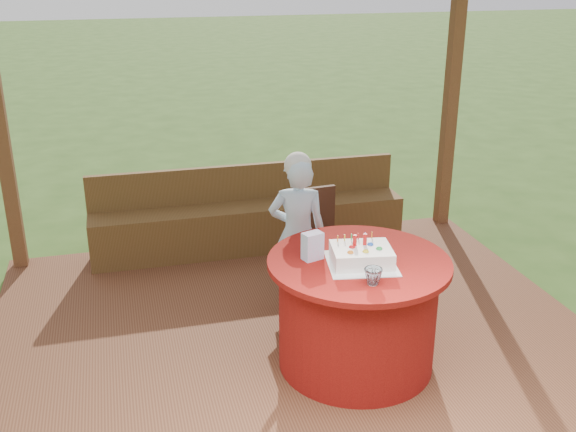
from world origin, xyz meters
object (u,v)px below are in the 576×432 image
object	(u,v)px
elderly_woman	(297,230)
gift_bag	(312,246)
table	(357,312)
birthday_cake	(362,256)
chair	(317,234)
bench	(249,222)
drinking_glass	(373,276)

from	to	relation	value
elderly_woman	gift_bag	bearing A→B (deg)	-98.89
table	gift_bag	world-z (taller)	gift_bag
elderly_woman	birthday_cake	size ratio (longest dim) A/B	2.56
gift_bag	birthday_cake	bearing A→B (deg)	-45.39
chair	gift_bag	xyz separation A→B (m)	(-0.40, -1.17, 0.43)
birthday_cake	gift_bag	bearing A→B (deg)	151.90
bench	drinking_glass	world-z (taller)	drinking_glass
table	elderly_woman	bearing A→B (deg)	100.12
chair	birthday_cake	distance (m)	1.39
elderly_woman	drinking_glass	distance (m)	1.30
table	drinking_glass	bearing A→B (deg)	-97.03
elderly_woman	gift_bag	distance (m)	0.88
chair	birthday_cake	size ratio (longest dim) A/B	1.67
chair	drinking_glass	distance (m)	1.67
bench	table	world-z (taller)	bench
chair	drinking_glass	bearing A→B (deg)	-95.21
bench	chair	distance (m)	1.00
bench	table	size ratio (longest dim) A/B	2.45
birthday_cake	elderly_woman	bearing A→B (deg)	98.98
bench	birthday_cake	bearing A→B (deg)	-82.32
elderly_woman	table	bearing A→B (deg)	-79.88
table	gift_bag	bearing A→B (deg)	162.94
birthday_cake	drinking_glass	distance (m)	0.29
table	elderly_woman	xyz separation A→B (m)	(-0.17, 0.93, 0.25)
table	gift_bag	distance (m)	0.58
chair	table	bearing A→B (deg)	-94.69
bench	drinking_glass	xyz separation A→B (m)	(0.26, -2.51, 0.58)
table	chair	distance (m)	1.27
chair	birthday_cake	bearing A→B (deg)	-94.86
chair	elderly_woman	world-z (taller)	elderly_woman
table	drinking_glass	distance (m)	0.57
bench	elderly_woman	distance (m)	1.29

